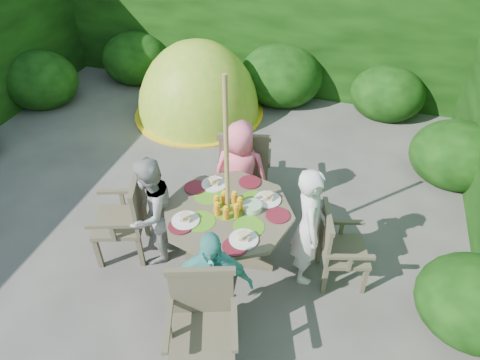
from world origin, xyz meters
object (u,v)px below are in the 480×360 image
(garden_chair_front, at_px, (202,323))
(child_right, at_px, (309,226))
(garden_chair_back, at_px, (245,164))
(parasol_pole, at_px, (227,184))
(patio_table, at_px, (228,219))
(dome_tent, at_px, (199,113))
(child_left, at_px, (151,212))
(garden_chair_left, at_px, (126,216))
(child_back, at_px, (241,172))
(child_front, at_px, (211,286))
(garden_chair_right, at_px, (337,246))

(garden_chair_front, height_order, child_right, child_right)
(garden_chair_back, bearing_deg, parasol_pole, 85.29)
(parasol_pole, height_order, child_right, parasol_pole)
(parasol_pole, relative_size, garden_chair_front, 2.31)
(patio_table, relative_size, dome_tent, 0.61)
(child_left, height_order, dome_tent, child_left)
(garden_chair_front, relative_size, dome_tent, 0.39)
(garden_chair_left, bearing_deg, patio_table, 77.89)
(child_back, relative_size, dome_tent, 0.52)
(garden_chair_left, height_order, child_front, child_front)
(patio_table, relative_size, child_right, 1.11)
(child_back, bearing_deg, garden_chair_left, 35.48)
(parasol_pole, relative_size, dome_tent, 0.89)
(child_left, bearing_deg, child_right, 104.46)
(garden_chair_left, distance_m, child_right, 1.90)
(child_back, bearing_deg, parasol_pole, 89.93)
(patio_table, height_order, garden_chair_back, garden_chair_back)
(patio_table, xyz_separation_m, garden_chair_left, (-1.09, -0.14, -0.14))
(patio_table, distance_m, child_front, 0.80)
(child_back, bearing_deg, garden_chair_back, -91.43)
(parasol_pole, bearing_deg, child_left, -171.65)
(child_back, bearing_deg, child_left, 44.93)
(garden_chair_left, distance_m, child_back, 1.35)
(child_right, bearing_deg, child_front, 128.83)
(child_right, xyz_separation_m, dome_tent, (-2.32, 2.84, -0.67))
(garden_chair_left, xyz_separation_m, child_front, (1.20, -0.65, 0.10))
(child_left, distance_m, dome_tent, 3.22)
(parasol_pole, distance_m, garden_chair_right, 1.28)
(garden_chair_right, relative_size, child_back, 0.67)
(patio_table, xyz_separation_m, child_right, (0.79, 0.11, 0.03))
(child_left, height_order, child_front, child_left)
(child_front, xyz_separation_m, dome_tent, (-1.65, 3.75, -0.62))
(garden_chair_right, distance_m, garden_chair_left, 2.20)
(garden_chair_left, height_order, child_back, child_back)
(child_right, relative_size, dome_tent, 0.55)
(parasol_pole, height_order, garden_chair_left, parasol_pole)
(child_front, height_order, dome_tent, dome_tent)
(patio_table, relative_size, parasol_pole, 0.68)
(child_right, height_order, child_left, child_right)
(child_back, bearing_deg, dome_tent, -65.30)
(child_right, bearing_deg, child_left, 83.83)
(patio_table, height_order, garden_chair_left, garden_chair_left)
(garden_chair_left, xyz_separation_m, child_left, (0.30, 0.03, 0.12))
(patio_table, distance_m, dome_tent, 3.39)
(garden_chair_back, height_order, garden_chair_front, garden_chair_back)
(garden_chair_left, distance_m, child_front, 1.37)
(garden_chair_left, distance_m, child_left, 0.32)
(garden_chair_left, bearing_deg, garden_chair_back, 122.90)
(child_right, bearing_deg, dome_tent, 24.72)
(parasol_pole, xyz_separation_m, child_left, (-0.79, -0.12, -0.47))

